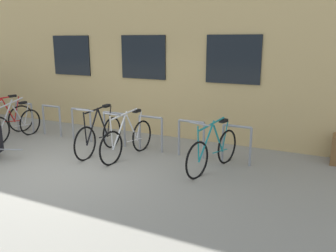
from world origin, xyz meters
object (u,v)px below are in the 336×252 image
bicycle_red (4,120)px  bicycle_teal (213,151)px  bicycle_silver (15,124)px  bicycle_black (99,135)px  bicycle_white (127,139)px

bicycle_red → bicycle_teal: bearing=-0.2°
bicycle_silver → bicycle_black: (2.64, 0.04, 0.02)m
bicycle_white → bicycle_teal: 1.92m
bicycle_silver → bicycle_red: bearing=163.5°
bicycle_black → bicycle_teal: bicycle_black is taller
bicycle_white → bicycle_teal: bearing=2.6°
bicycle_silver → bicycle_white: 3.36m
bicycle_teal → bicycle_red: bearing=179.8°
bicycle_red → bicycle_white: bearing=-1.5°
bicycle_silver → bicycle_black: bicycle_black is taller
bicycle_white → bicycle_red: bearing=178.5°
bicycle_teal → bicycle_black: bearing=-177.3°
bicycle_silver → bicycle_teal: bearing=1.8°
bicycle_black → bicycle_teal: (2.64, 0.12, -0.01)m
bicycle_black → bicycle_white: bearing=3.0°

